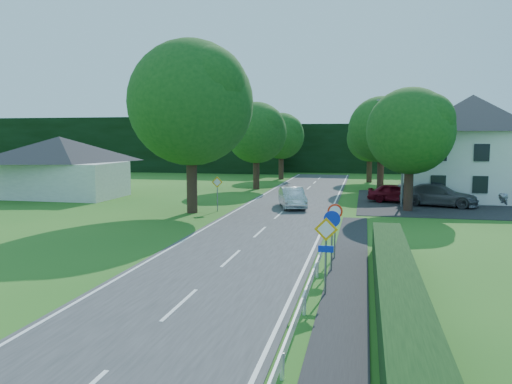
% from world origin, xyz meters
% --- Properties ---
extents(road, '(7.00, 80.00, 0.04)m').
position_xyz_m(road, '(0.00, 20.00, 0.02)').
color(road, '#353537').
rests_on(road, ground).
extents(footpath, '(1.50, 44.00, 0.04)m').
position_xyz_m(footpath, '(4.95, 2.00, 0.02)').
color(footpath, black).
rests_on(footpath, ground).
extents(parking_pad, '(14.00, 16.00, 0.04)m').
position_xyz_m(parking_pad, '(12.00, 33.00, 0.02)').
color(parking_pad, black).
rests_on(parking_pad, ground).
extents(line_edge_left, '(0.12, 80.00, 0.01)m').
position_xyz_m(line_edge_left, '(-3.25, 20.00, 0.04)').
color(line_edge_left, white).
rests_on(line_edge_left, road).
extents(line_edge_right, '(0.12, 80.00, 0.01)m').
position_xyz_m(line_edge_right, '(3.25, 20.00, 0.04)').
color(line_edge_right, white).
rests_on(line_edge_right, road).
extents(line_centre, '(0.12, 80.00, 0.01)m').
position_xyz_m(line_centre, '(0.00, 20.00, 0.04)').
color(line_centre, white).
rests_on(line_centre, road).
extents(tree_main, '(9.40, 9.40, 11.64)m').
position_xyz_m(tree_main, '(-6.00, 24.00, 5.82)').
color(tree_main, '#164916').
rests_on(tree_main, ground).
extents(tree_left_far, '(7.00, 7.00, 8.58)m').
position_xyz_m(tree_left_far, '(-5.00, 40.00, 4.29)').
color(tree_left_far, '#164916').
rests_on(tree_left_far, ground).
extents(tree_right_far, '(7.40, 7.40, 9.09)m').
position_xyz_m(tree_right_far, '(7.00, 42.00, 4.54)').
color(tree_right_far, '#164916').
rests_on(tree_right_far, ground).
extents(tree_left_back, '(6.60, 6.60, 8.07)m').
position_xyz_m(tree_left_back, '(-4.50, 52.00, 4.04)').
color(tree_left_back, '#164916').
rests_on(tree_left_back, ground).
extents(tree_right_back, '(6.20, 6.20, 7.56)m').
position_xyz_m(tree_right_back, '(6.00, 50.00, 3.78)').
color(tree_right_back, '#164916').
rests_on(tree_right_back, ground).
extents(tree_right_mid, '(7.00, 7.00, 8.58)m').
position_xyz_m(tree_right_mid, '(8.50, 28.00, 4.29)').
color(tree_right_mid, '#164916').
rests_on(tree_right_mid, ground).
extents(treeline_left, '(44.00, 6.00, 8.00)m').
position_xyz_m(treeline_left, '(-28.00, 62.00, 4.00)').
color(treeline_left, black).
rests_on(treeline_left, ground).
extents(treeline_right, '(30.00, 5.00, 7.00)m').
position_xyz_m(treeline_right, '(8.00, 66.00, 3.50)').
color(treeline_right, black).
rests_on(treeline_right, ground).
extents(bungalow_left, '(11.00, 6.50, 5.20)m').
position_xyz_m(bungalow_left, '(-20.00, 30.00, 2.71)').
color(bungalow_left, '#BABAB6').
rests_on(bungalow_left, ground).
extents(house_white, '(10.60, 8.40, 8.60)m').
position_xyz_m(house_white, '(14.00, 36.00, 4.41)').
color(house_white, white).
rests_on(house_white, ground).
extents(streetlight, '(2.03, 0.18, 8.00)m').
position_xyz_m(streetlight, '(8.06, 30.00, 4.46)').
color(streetlight, slate).
rests_on(streetlight, ground).
extents(sign_priority_right, '(0.78, 0.09, 2.59)m').
position_xyz_m(sign_priority_right, '(4.30, 7.98, 1.80)').
color(sign_priority_right, slate).
rests_on(sign_priority_right, ground).
extents(sign_roundabout, '(0.64, 0.08, 2.37)m').
position_xyz_m(sign_roundabout, '(4.30, 10.98, 1.67)').
color(sign_roundabout, slate).
rests_on(sign_roundabout, ground).
extents(sign_speed_limit, '(0.64, 0.11, 2.37)m').
position_xyz_m(sign_speed_limit, '(4.30, 12.97, 1.77)').
color(sign_speed_limit, slate).
rests_on(sign_speed_limit, ground).
extents(sign_priority_left, '(0.78, 0.09, 2.44)m').
position_xyz_m(sign_priority_left, '(-4.50, 24.98, 1.72)').
color(sign_priority_left, slate).
rests_on(sign_priority_left, ground).
extents(moving_car, '(2.75, 4.76, 1.48)m').
position_xyz_m(moving_car, '(0.39, 27.59, 0.78)').
color(moving_car, silver).
rests_on(moving_car, road).
extents(motorcycle, '(0.83, 2.03, 1.04)m').
position_xyz_m(motorcycle, '(-1.20, 35.81, 0.56)').
color(motorcycle, black).
rests_on(motorcycle, road).
extents(parked_car_red, '(4.50, 2.24, 1.47)m').
position_xyz_m(parked_car_red, '(7.92, 32.36, 0.78)').
color(parked_car_red, maroon).
rests_on(parked_car_red, parking_pad).
extents(parked_car_silver_a, '(4.37, 2.27, 1.37)m').
position_xyz_m(parked_car_silver_a, '(10.14, 32.31, 0.72)').
color(parked_car_silver_a, silver).
rests_on(parked_car_silver_a, parking_pad).
extents(parked_car_grey, '(5.98, 3.63, 1.62)m').
position_xyz_m(parked_car_grey, '(10.90, 30.85, 0.85)').
color(parked_car_grey, '#55545A').
rests_on(parked_car_grey, parking_pad).
extents(parasol, '(2.49, 2.52, 1.91)m').
position_xyz_m(parasol, '(9.20, 33.32, 1.00)').
color(parasol, '#B6280E').
rests_on(parasol, parking_pad).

